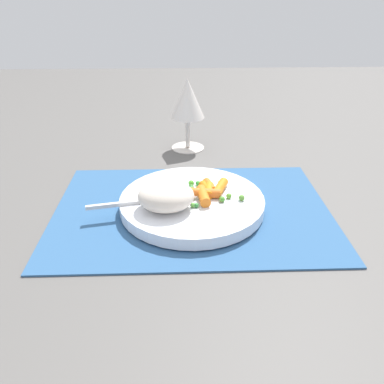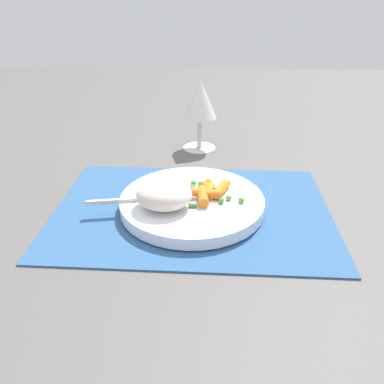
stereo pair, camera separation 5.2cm
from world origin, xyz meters
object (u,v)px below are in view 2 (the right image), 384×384
object	(u,v)px
rice_mound	(164,195)
carrot_portion	(209,192)
wine_glass	(199,101)
plate	(192,203)
fork	(165,198)

from	to	relation	value
rice_mound	carrot_portion	distance (m)	0.08
rice_mound	wine_glass	world-z (taller)	wine_glass
plate	carrot_portion	world-z (taller)	carrot_portion
plate	rice_mound	bearing A→B (deg)	-141.01
carrot_portion	fork	world-z (taller)	carrot_portion
rice_mound	fork	size ratio (longest dim) A/B	0.43
plate	wine_glass	xyz separation A→B (m)	(-0.00, 0.27, 0.09)
carrot_portion	fork	bearing A→B (deg)	-167.60
plate	fork	size ratio (longest dim) A/B	1.16
rice_mound	carrot_portion	size ratio (longest dim) A/B	1.08
plate	wine_glass	distance (m)	0.29
plate	carrot_portion	distance (m)	0.03
plate	fork	distance (m)	0.05
carrot_portion	plate	bearing A→B (deg)	-165.76
plate	wine_glass	size ratio (longest dim) A/B	1.51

